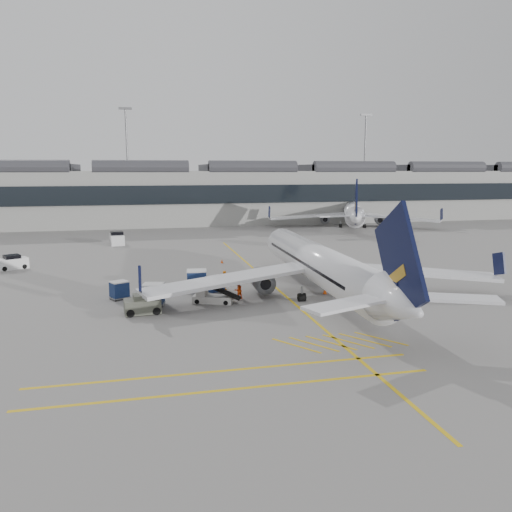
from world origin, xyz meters
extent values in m
plane|color=gray|center=(0.00, 0.00, 0.00)|extent=(220.00, 220.00, 0.00)
cube|color=#9E9E99|center=(0.00, 72.00, 5.50)|extent=(200.00, 20.00, 11.00)
cube|color=black|center=(0.00, 61.80, 6.50)|extent=(200.00, 0.50, 3.60)
cube|color=#38383D|center=(0.00, 72.00, 11.70)|extent=(200.00, 18.00, 1.40)
cylinder|color=slate|center=(-5.00, 86.00, 12.50)|extent=(0.44, 0.44, 25.00)
cube|color=slate|center=(-5.00, 86.00, 25.20)|extent=(3.00, 0.60, 0.50)
cylinder|color=slate|center=(55.00, 86.00, 12.50)|extent=(0.44, 0.44, 25.00)
cube|color=slate|center=(55.00, 86.00, 25.20)|extent=(3.00, 0.60, 0.50)
cube|color=gold|center=(10.00, 10.00, 0.01)|extent=(0.25, 60.00, 0.01)
cylinder|color=silver|center=(13.16, 5.69, 2.83)|extent=(4.05, 27.02, 3.38)
cone|color=silver|center=(13.54, 20.95, 2.83)|extent=(3.47, 3.68, 3.38)
cone|color=silver|center=(12.77, -9.94, 3.19)|extent=(3.48, 4.39, 3.38)
cube|color=silver|center=(4.60, 4.55, 2.02)|extent=(15.56, 7.45, 0.31)
cube|color=silver|center=(21.65, 4.13, 2.02)|extent=(15.47, 8.13, 0.31)
cylinder|color=slate|center=(7.96, 6.27, 1.39)|extent=(1.97, 3.28, 1.89)
cylinder|color=slate|center=(18.38, 6.00, 1.39)|extent=(1.97, 3.28, 1.89)
cube|color=black|center=(12.78, -9.40, 5.70)|extent=(0.44, 6.84, 7.52)
cylinder|color=black|center=(13.42, 16.01, 0.29)|extent=(0.27, 0.58, 0.57)
cylinder|color=black|center=(10.86, 3.50, 0.36)|extent=(0.65, 0.73, 0.72)
cylinder|color=black|center=(15.35, 3.39, 0.36)|extent=(0.65, 0.73, 0.72)
cylinder|color=silver|center=(39.01, 56.63, 2.92)|extent=(13.66, 27.12, 3.49)
cone|color=silver|center=(44.91, 71.26, 2.92)|extent=(4.63, 4.75, 3.49)
cone|color=silver|center=(32.96, 41.66, 3.29)|extent=(4.90, 5.44, 3.49)
cube|color=silver|center=(30.31, 58.64, 2.09)|extent=(15.97, 4.43, 0.32)
cube|color=silver|center=(46.66, 52.04, 2.09)|extent=(14.23, 12.70, 0.32)
cylinder|color=slate|center=(34.19, 59.08, 1.44)|extent=(3.06, 3.83, 1.95)
cylinder|color=slate|center=(44.17, 55.05, 1.44)|extent=(3.06, 3.83, 1.95)
cube|color=black|center=(33.17, 42.18, 5.89)|extent=(2.90, 6.65, 7.77)
cylinder|color=black|center=(43.00, 66.53, 0.30)|extent=(0.46, 0.65, 0.59)
cylinder|color=black|center=(35.99, 55.35, 0.37)|extent=(0.88, 0.93, 0.74)
cylinder|color=black|center=(40.29, 53.61, 0.37)|extent=(0.88, 0.93, 0.74)
cube|color=silver|center=(3.30, 4.81, 0.31)|extent=(3.64, 2.51, 0.62)
cube|color=black|center=(4.12, 4.48, 1.03)|extent=(3.17, 2.05, 1.32)
cube|color=silver|center=(2.39, 5.18, 0.94)|extent=(1.18, 1.38, 0.80)
cylinder|color=black|center=(1.91, 4.70, 0.20)|extent=(0.42, 0.30, 0.39)
cylinder|color=black|center=(2.38, 5.86, 0.20)|extent=(0.42, 0.30, 0.39)
cylinder|color=black|center=(4.22, 3.77, 0.20)|extent=(0.42, 0.30, 0.39)
cylinder|color=black|center=(4.69, 4.92, 0.20)|extent=(0.42, 0.30, 0.39)
cube|color=gray|center=(3.95, 8.03, 0.16)|extent=(1.89, 1.75, 0.11)
cube|color=navy|center=(3.95, 8.03, 0.87)|extent=(1.75, 1.66, 1.29)
cube|color=silver|center=(3.95, 8.03, 1.55)|extent=(1.81, 1.72, 0.09)
cylinder|color=black|center=(3.58, 7.33, 0.10)|extent=(0.22, 0.16, 0.20)
cylinder|color=black|center=(3.18, 8.22, 0.10)|extent=(0.22, 0.16, 0.20)
cylinder|color=black|center=(4.72, 7.83, 0.10)|extent=(0.22, 0.16, 0.20)
cylinder|color=black|center=(4.33, 8.73, 0.10)|extent=(0.22, 0.16, 0.20)
cube|color=gray|center=(-1.70, 4.99, 0.19)|extent=(2.08, 1.85, 0.13)
cube|color=navy|center=(-1.70, 4.99, 1.03)|extent=(1.92, 1.76, 1.52)
cube|color=silver|center=(-1.70, 4.99, 1.83)|extent=(1.98, 1.83, 0.11)
cylinder|color=black|center=(-2.55, 4.60, 0.12)|extent=(0.25, 0.16, 0.23)
cylinder|color=black|center=(-2.28, 5.72, 0.12)|extent=(0.25, 0.16, 0.23)
cylinder|color=black|center=(-1.12, 4.25, 0.12)|extent=(0.25, 0.16, 0.23)
cylinder|color=black|center=(-0.85, 5.38, 0.12)|extent=(0.25, 0.16, 0.23)
cube|color=gray|center=(2.40, 9.13, 0.21)|extent=(2.11, 1.81, 0.14)
cube|color=navy|center=(2.40, 9.13, 1.12)|extent=(1.93, 1.73, 1.66)
cube|color=silver|center=(2.40, 9.13, 1.99)|extent=(1.99, 1.79, 0.11)
cylinder|color=black|center=(1.53, 8.59, 0.13)|extent=(0.26, 0.14, 0.25)
cylinder|color=black|center=(1.67, 9.84, 0.13)|extent=(0.26, 0.14, 0.25)
cylinder|color=black|center=(3.12, 8.41, 0.13)|extent=(0.26, 0.14, 0.25)
cylinder|color=black|center=(3.26, 9.66, 0.13)|extent=(0.26, 0.14, 0.25)
cube|color=gray|center=(-4.58, 7.88, 0.16)|extent=(1.93, 1.81, 0.11)
cube|color=navy|center=(-4.58, 7.88, 0.88)|extent=(1.79, 1.71, 1.30)
cube|color=silver|center=(-4.58, 7.88, 1.56)|extent=(1.85, 1.77, 0.09)
cylinder|color=black|center=(-4.90, 7.15, 0.10)|extent=(0.22, 0.17, 0.20)
cylinder|color=black|center=(-5.36, 8.02, 0.10)|extent=(0.22, 0.17, 0.20)
cylinder|color=black|center=(-3.79, 7.73, 0.10)|extent=(0.22, 0.17, 0.20)
cylinder|color=black|center=(-4.25, 8.60, 0.10)|extent=(0.22, 0.17, 0.20)
imported|color=orange|center=(5.06, 9.04, 0.93)|extent=(0.74, 0.81, 1.86)
imported|color=#FF490D|center=(5.63, 5.47, 0.81)|extent=(0.97, 0.87, 1.63)
cube|color=#535649|center=(-2.64, 2.79, 0.61)|extent=(2.94, 1.95, 1.11)
cube|color=#535649|center=(-2.64, 2.79, 1.28)|extent=(1.47, 1.47, 0.56)
cylinder|color=black|center=(-3.56, 1.97, 0.31)|extent=(0.65, 0.34, 0.62)
cylinder|color=black|center=(-3.71, 3.41, 0.31)|extent=(0.65, 0.34, 0.62)
cylinder|color=black|center=(-1.56, 2.17, 0.31)|extent=(0.65, 0.34, 0.62)
cylinder|color=black|center=(-1.71, 3.61, 0.31)|extent=(0.65, 0.34, 0.62)
cone|color=#F24C0A|center=(6.99, 22.87, 0.23)|extent=(0.33, 0.33, 0.46)
cone|color=#F24C0A|center=(13.75, 5.50, 0.27)|extent=(0.39, 0.39, 0.54)
cube|color=white|center=(-17.07, 24.63, 0.62)|extent=(3.59, 2.93, 1.25)
cube|color=black|center=(-17.07, 24.63, 1.38)|extent=(2.13, 2.10, 0.54)
cylinder|color=black|center=(-17.67, 23.49, 0.27)|extent=(0.56, 0.43, 0.54)
cylinder|color=black|center=(-18.35, 24.75, 0.27)|extent=(0.56, 0.43, 0.54)
cylinder|color=black|center=(-15.79, 24.51, 0.27)|extent=(0.56, 0.43, 0.54)
cylinder|color=black|center=(-16.46, 25.76, 0.27)|extent=(0.56, 0.43, 0.54)
cube|color=white|center=(-6.14, 41.79, 0.76)|extent=(2.38, 4.09, 1.51)
cube|color=black|center=(-6.14, 41.79, 1.68)|extent=(2.05, 2.15, 0.65)
cylinder|color=black|center=(-5.14, 40.60, 0.32)|extent=(0.31, 0.67, 0.65)
cylinder|color=black|center=(-6.85, 40.40, 0.32)|extent=(0.31, 0.67, 0.65)
cylinder|color=black|center=(-5.44, 43.17, 0.32)|extent=(0.31, 0.67, 0.65)
cylinder|color=black|center=(-7.15, 42.97, 0.32)|extent=(0.31, 0.67, 0.65)
cube|color=white|center=(18.32, 34.28, 0.76)|extent=(4.31, 3.10, 1.51)
cube|color=black|center=(18.32, 34.28, 1.68)|extent=(2.44, 2.37, 0.65)
cylinder|color=black|center=(16.81, 33.89, 0.32)|extent=(0.69, 0.44, 0.65)
cylinder|color=black|center=(17.37, 35.52, 0.32)|extent=(0.69, 0.44, 0.65)
cylinder|color=black|center=(19.27, 33.04, 0.32)|extent=(0.69, 0.44, 0.65)
cylinder|color=black|center=(19.83, 34.68, 0.32)|extent=(0.69, 0.44, 0.65)
camera|label=1|loc=(-2.50, -36.49, 11.26)|focal=35.00mm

